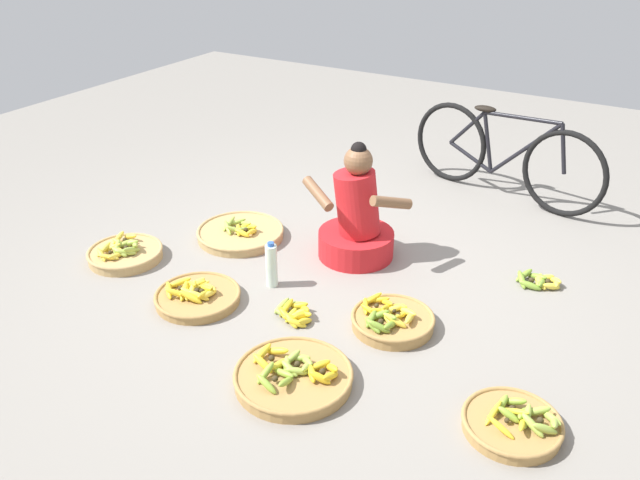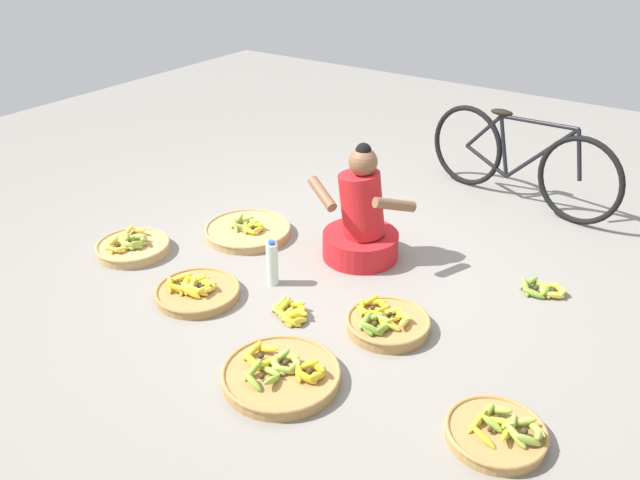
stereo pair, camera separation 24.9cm
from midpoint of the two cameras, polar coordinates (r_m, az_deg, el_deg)
ground_plane at (r=4.33m, az=3.15°, el=-3.09°), size 10.00×10.00×0.00m
vendor_woman_front at (r=4.43m, az=5.19°, el=1.53°), size 0.73×0.53×0.83m
bicycle_leaning at (r=5.49m, az=18.22°, el=6.60°), size 1.67×0.44×0.73m
banana_basket_back_right at (r=3.82m, az=7.71°, el=-7.16°), size 0.49×0.49×0.15m
banana_basket_mid_right at (r=3.27m, az=17.35°, el=-15.73°), size 0.47×0.47×0.14m
banana_basket_mid_left at (r=4.82m, az=-4.82°, el=0.83°), size 0.63×0.63×0.14m
banana_basket_front_left at (r=4.13m, az=-8.94°, el=-4.43°), size 0.53×0.53×0.14m
banana_basket_front_center at (r=4.72m, az=-14.53°, el=-0.57°), size 0.51×0.51×0.15m
banana_basket_front_right at (r=3.44m, az=-1.29°, el=-11.63°), size 0.62×0.62×0.14m
loose_bananas_back_left at (r=3.91m, az=-0.69°, el=-6.32°), size 0.26×0.24×0.09m
loose_bananas_near_vendor at (r=4.40m, az=20.44°, el=-4.05°), size 0.30×0.24×0.09m
water_bottle at (r=4.17m, az=-2.46°, el=-2.09°), size 0.08×0.08×0.31m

